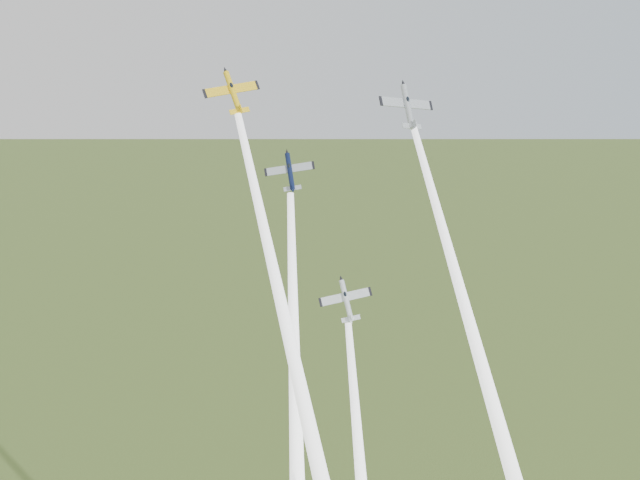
{
  "coord_description": "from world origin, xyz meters",
  "views": [
    {
      "loc": [
        -40.8,
        -100.64,
        117.48
      ],
      "look_at": [
        0.0,
        -6.0,
        92.0
      ],
      "focal_mm": 45.0,
      "sensor_mm": 36.0,
      "label": 1
    }
  ],
  "objects_px": {
    "plane_yellow": "(233,92)",
    "plane_silver_right": "(408,106)",
    "plane_navy": "(290,172)",
    "plane_silver_low": "(346,300)"
  },
  "relations": [
    {
      "from": "plane_yellow",
      "to": "plane_navy",
      "type": "bearing_deg",
      "value": -3.52
    },
    {
      "from": "plane_yellow",
      "to": "plane_silver_right",
      "type": "relative_size",
      "value": 0.87
    },
    {
      "from": "plane_silver_right",
      "to": "plane_silver_low",
      "type": "distance_m",
      "value": 28.88
    },
    {
      "from": "plane_navy",
      "to": "plane_silver_low",
      "type": "height_order",
      "value": "plane_navy"
    },
    {
      "from": "plane_yellow",
      "to": "plane_silver_right",
      "type": "xyz_separation_m",
      "value": [
        25.67,
        -0.33,
        -2.57
      ]
    },
    {
      "from": "plane_yellow",
      "to": "plane_navy",
      "type": "height_order",
      "value": "plane_yellow"
    },
    {
      "from": "plane_yellow",
      "to": "plane_silver_right",
      "type": "distance_m",
      "value": 25.8
    },
    {
      "from": "plane_yellow",
      "to": "plane_silver_low",
      "type": "xyz_separation_m",
      "value": [
        13.46,
        -6.31,
        -28.06
      ]
    },
    {
      "from": "plane_yellow",
      "to": "plane_silver_low",
      "type": "height_order",
      "value": "plane_yellow"
    },
    {
      "from": "plane_yellow",
      "to": "plane_silver_low",
      "type": "distance_m",
      "value": 31.76
    }
  ]
}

